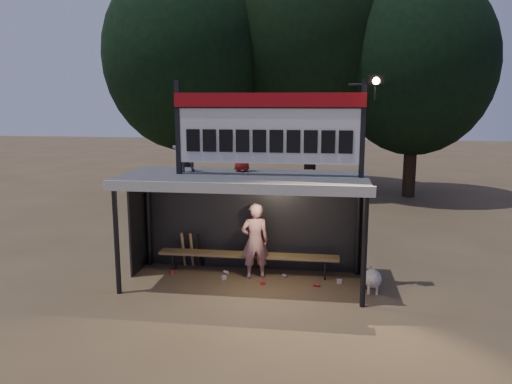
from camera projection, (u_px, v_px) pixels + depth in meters
ground at (244, 283)px, 10.58m from camera, size 80.00×80.00×0.00m
player at (255, 241)px, 10.75m from camera, size 0.70×0.56×1.66m
child_a at (184, 149)px, 10.57m from camera, size 0.59×0.55×0.97m
child_b at (242, 151)px, 10.59m from camera, size 0.45×0.31×0.88m
dugout_shelter at (246, 196)px, 10.49m from camera, size 5.10×2.08×2.32m
scoreboard_assembly at (271, 126)px, 9.89m from camera, size 4.10×0.27×1.99m
bench at (248, 256)px, 11.04m from camera, size 4.00×0.35×0.48m
tree_left at (185, 57)px, 19.86m from camera, size 6.46×6.46×9.27m
tree_mid at (312, 42)px, 20.53m from camera, size 7.22×7.22×10.36m
tree_right at (415, 64)px, 19.19m from camera, size 6.08×6.08×8.72m
dog at (373, 279)px, 10.05m from camera, size 0.36×0.81×0.49m
bats at (192, 250)px, 11.49m from camera, size 0.48×0.33×0.84m
litter at (259, 278)px, 10.77m from camera, size 3.77×0.68×0.08m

